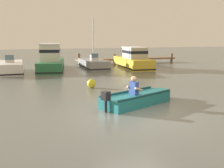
{
  "coord_description": "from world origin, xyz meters",
  "views": [
    {
      "loc": [
        -3.91,
        -8.31,
        2.68
      ],
      "look_at": [
        0.31,
        3.29,
        0.55
      ],
      "focal_mm": 42.96,
      "sensor_mm": 36.0,
      "label": 1
    }
  ],
  "objects_px": {
    "moored_boat_yellow": "(133,60)",
    "moored_boat_green": "(51,60)",
    "rowboat_with_person": "(137,98)",
    "moored_boat_grey": "(93,64)",
    "mooring_buoy": "(91,83)",
    "moored_boat_white": "(10,68)"
  },
  "relations": [
    {
      "from": "moored_boat_white",
      "to": "mooring_buoy",
      "type": "bearing_deg",
      "value": -63.36
    },
    {
      "from": "rowboat_with_person",
      "to": "moored_boat_green",
      "type": "xyz_separation_m",
      "value": [
        -1.72,
        13.26,
        0.57
      ]
    },
    {
      "from": "moored_boat_green",
      "to": "moored_boat_yellow",
      "type": "bearing_deg",
      "value": -7.07
    },
    {
      "from": "rowboat_with_person",
      "to": "moored_boat_grey",
      "type": "relative_size",
      "value": 0.77
    },
    {
      "from": "moored_boat_grey",
      "to": "moored_boat_green",
      "type": "bearing_deg",
      "value": -176.48
    },
    {
      "from": "moored_boat_yellow",
      "to": "mooring_buoy",
      "type": "bearing_deg",
      "value": -127.05
    },
    {
      "from": "moored_boat_yellow",
      "to": "moored_boat_green",
      "type": "bearing_deg",
      "value": 172.93
    },
    {
      "from": "moored_boat_grey",
      "to": "mooring_buoy",
      "type": "bearing_deg",
      "value": -106.58
    },
    {
      "from": "moored_boat_grey",
      "to": "mooring_buoy",
      "type": "height_order",
      "value": "moored_boat_grey"
    },
    {
      "from": "rowboat_with_person",
      "to": "mooring_buoy",
      "type": "xyz_separation_m",
      "value": [
        -0.76,
        4.19,
        -0.01
      ]
    },
    {
      "from": "moored_boat_white",
      "to": "mooring_buoy",
      "type": "distance_m",
      "value": 9.33
    },
    {
      "from": "rowboat_with_person",
      "to": "moored_boat_yellow",
      "type": "xyz_separation_m",
      "value": [
        5.42,
        12.38,
        0.46
      ]
    },
    {
      "from": "mooring_buoy",
      "to": "rowboat_with_person",
      "type": "bearing_deg",
      "value": -79.76
    },
    {
      "from": "moored_boat_grey",
      "to": "moored_boat_white",
      "type": "bearing_deg",
      "value": -172.12
    },
    {
      "from": "moored_boat_yellow",
      "to": "moored_boat_grey",
      "type": "bearing_deg",
      "value": 161.9
    },
    {
      "from": "rowboat_with_person",
      "to": "mooring_buoy",
      "type": "bearing_deg",
      "value": 100.24
    },
    {
      "from": "rowboat_with_person",
      "to": "moored_boat_grey",
      "type": "bearing_deg",
      "value": 81.52
    },
    {
      "from": "rowboat_with_person",
      "to": "moored_boat_grey",
      "type": "distance_m",
      "value": 13.64
    },
    {
      "from": "moored_boat_green",
      "to": "rowboat_with_person",
      "type": "bearing_deg",
      "value": -82.63
    },
    {
      "from": "rowboat_with_person",
      "to": "moored_boat_white",
      "type": "xyz_separation_m",
      "value": [
        -4.94,
        12.53,
        0.15
      ]
    },
    {
      "from": "moored_boat_green",
      "to": "moored_boat_yellow",
      "type": "height_order",
      "value": "moored_boat_green"
    },
    {
      "from": "rowboat_with_person",
      "to": "moored_boat_white",
      "type": "height_order",
      "value": "moored_boat_white"
    }
  ]
}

